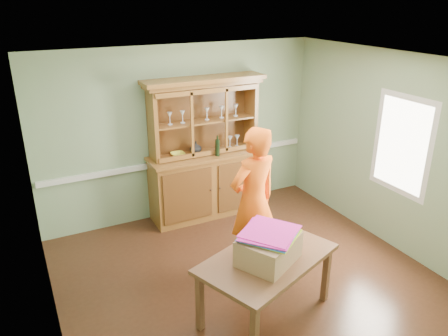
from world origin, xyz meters
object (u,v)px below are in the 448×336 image
dining_table (267,264)px  cardboard_box (269,249)px  china_hutch (206,169)px  person (253,202)px

dining_table → cardboard_box: (-0.03, -0.07, 0.23)m
china_hutch → person: china_hutch is taller
dining_table → cardboard_box: cardboard_box is taller
china_hutch → cardboard_box: (-0.47, -2.60, 0.11)m
china_hutch → cardboard_box: 2.64m
china_hutch → dining_table: bearing=-99.9°
cardboard_box → person: (0.34, 0.90, 0.08)m
china_hutch → person: bearing=-94.5°
dining_table → person: person is taller
person → dining_table: bearing=59.1°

